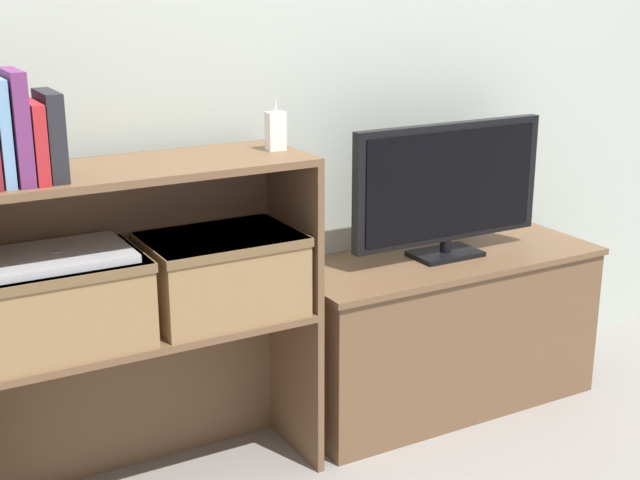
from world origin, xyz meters
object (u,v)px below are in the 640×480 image
Objects in this scene: laptop at (57,256)px; baby_monitor at (276,131)px; book_charcoal at (51,136)px; book_skyblue at (1,132)px; tv_stand at (442,330)px; storage_basket_left at (61,299)px; book_crimson at (34,142)px; book_plum at (17,127)px; storage_basket_right at (222,271)px; tv at (448,186)px.

baby_monitor is at bearing 1.41° from laptop.
book_skyblue is at bearing 180.00° from book_charcoal.
book_charcoal reaches higher than laptop.
storage_basket_left is (-1.23, -0.05, 0.35)m from tv_stand.
storage_basket_left is (0.04, 0.04, -0.40)m from book_crimson.
laptop is at bearing 31.07° from book_plum.
book_plum is at bearing -175.09° from storage_basket_right.
book_crimson reaches higher than baby_monitor.
laptop is at bearing 49.70° from book_crimson.
baby_monitor is (-0.62, -0.03, 0.72)m from tv_stand.
baby_monitor is at bearing 4.85° from storage_basket_right.
baby_monitor reaches higher than storage_basket_left.
book_charcoal reaches higher than storage_basket_right.
tv is 1.67× the size of storage_basket_left.
storage_basket_right is (-0.18, -0.02, -0.37)m from baby_monitor.
laptop is (-1.23, -0.05, 0.46)m from tv_stand.
book_crimson is 0.62m from storage_basket_right.
baby_monitor is at bearing 5.16° from book_crimson.
storage_basket_left is at bearing 31.07° from book_plum.
laptop is at bearing -178.59° from baby_monitor.
storage_basket_right is (-0.79, -0.04, -0.14)m from tv.
baby_monitor reaches higher than storage_basket_right.
book_charcoal is at bearing -174.27° from storage_basket_right.
tv_stand is at bearing 2.11° from storage_basket_left.
book_charcoal is (0.11, 0.00, -0.02)m from book_skyblue.
tv_stand is 1.52m from book_plum.
book_charcoal is at bearing 0.00° from book_skyblue.
storage_basket_right is at bearing -176.85° from tv.
storage_basket_left is at bearing 49.70° from book_crimson.
tv_stand is at bearing 4.01° from book_crimson.
book_plum is 0.34m from laptop.
storage_basket_right is (0.51, 0.04, -0.44)m from book_plum.
laptop is (0.07, 0.04, -0.33)m from book_plum.
book_charcoal is 0.60m from storage_basket_right.
tv is 1.23m from laptop.
book_crimson is 0.30m from laptop.
tv is 1.34m from book_plum.
book_charcoal is (0.04, 0.00, 0.01)m from book_crimson.
tv_stand is 2.51× the size of storage_basket_left.
book_skyblue reaches higher than book_crimson.
tv_stand is 1.51× the size of tv.
laptop is at bearing 91.55° from book_charcoal.
laptop is (0.11, 0.04, -0.32)m from book_skyblue.
book_plum reaches higher than storage_basket_right.
storage_basket_right is (-0.79, -0.05, 0.35)m from tv_stand.
storage_basket_left reaches higher than tv_stand.
book_plum is 1.40× the size of book_crimson.
baby_monitor is at bearing 1.41° from storage_basket_left.
book_crimson is (-1.26, -0.09, 0.27)m from tv.
storage_basket_right is (0.47, 0.04, -0.40)m from book_crimson.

